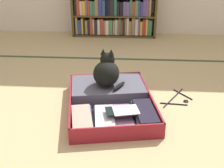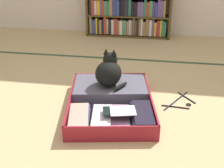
{
  "view_description": "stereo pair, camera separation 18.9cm",
  "coord_description": "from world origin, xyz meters",
  "px_view_note": "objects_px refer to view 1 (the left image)",
  "views": [
    {
      "loc": [
        0.17,
        -1.77,
        1.14
      ],
      "look_at": [
        0.04,
        0.21,
        0.21
      ],
      "focal_mm": 47.41,
      "sensor_mm": 36.0,
      "label": 1
    },
    {
      "loc": [
        0.36,
        -1.75,
        1.14
      ],
      "look_at": [
        0.04,
        0.21,
        0.21
      ],
      "focal_mm": 47.41,
      "sensor_mm": 36.0,
      "label": 2
    }
  ],
  "objects_px": {
    "bookshelf": "(113,7)",
    "open_suitcase": "(110,99)",
    "black_cat": "(107,72)",
    "clothes_hanger": "(178,99)"
  },
  "relations": [
    {
      "from": "black_cat",
      "to": "clothes_hanger",
      "type": "bearing_deg",
      "value": -0.51
    },
    {
      "from": "bookshelf",
      "to": "clothes_hanger",
      "type": "bearing_deg",
      "value": -70.8
    },
    {
      "from": "bookshelf",
      "to": "open_suitcase",
      "type": "distance_m",
      "value": 2.03
    },
    {
      "from": "open_suitcase",
      "to": "bookshelf",
      "type": "bearing_deg",
      "value": 93.04
    },
    {
      "from": "open_suitcase",
      "to": "black_cat",
      "type": "xyz_separation_m",
      "value": [
        -0.04,
        0.13,
        0.17
      ]
    },
    {
      "from": "clothes_hanger",
      "to": "black_cat",
      "type": "bearing_deg",
      "value": 179.49
    },
    {
      "from": "bookshelf",
      "to": "open_suitcase",
      "type": "bearing_deg",
      "value": -86.96
    },
    {
      "from": "black_cat",
      "to": "clothes_hanger",
      "type": "relative_size",
      "value": 0.84
    },
    {
      "from": "black_cat",
      "to": "open_suitcase",
      "type": "bearing_deg",
      "value": -74.65
    },
    {
      "from": "clothes_hanger",
      "to": "open_suitcase",
      "type": "bearing_deg",
      "value": -166.61
    }
  ]
}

